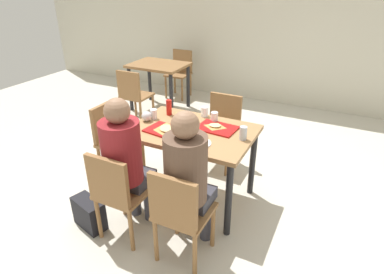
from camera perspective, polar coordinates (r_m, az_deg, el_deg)
ground_plane at (r=3.42m, az=0.00°, el=-10.58°), size 10.00×10.00×0.02m
back_wall at (r=5.80m, az=15.09°, el=19.29°), size 10.00×0.10×2.80m
main_table at (r=3.06m, az=0.00°, el=-0.48°), size 1.15×0.80×0.77m
chair_near_left at (r=2.73m, az=-13.02°, el=-9.22°), size 0.40×0.40×0.84m
chair_near_right at (r=2.46m, az=-2.22°, el=-12.97°), size 0.40×0.40×0.84m
chair_far_side at (r=3.78m, az=5.31°, el=2.06°), size 0.40×0.40×0.84m
chair_left_end at (r=3.62m, az=-13.70°, el=0.20°), size 0.40×0.40×0.84m
person_in_red at (r=2.69m, az=-11.72°, el=-3.44°), size 0.32×0.42×1.25m
person_in_brown_jacket at (r=2.41m, az=-0.73°, el=-6.56°), size 0.32×0.42×1.25m
tray_red_near at (r=2.99m, az=-4.66°, el=1.15°), size 0.39×0.31×0.02m
tray_red_far at (r=3.04m, az=4.41°, el=1.59°), size 0.38×0.28×0.02m
paper_plate_center at (r=3.26m, az=-0.98°, el=3.43°), size 0.22×0.22×0.01m
paper_plate_near_edge at (r=2.77m, az=1.16°, el=-1.05°), size 0.22×0.22×0.01m
pizza_slice_a at (r=2.98m, az=-4.57°, el=1.48°), size 0.26×0.28×0.02m
pizza_slice_b at (r=3.04m, az=4.08°, el=1.99°), size 0.18×0.15×0.02m
pizza_slice_c at (r=3.26m, az=-1.53°, el=3.67°), size 0.28×0.27×0.02m
pizza_slice_d at (r=2.75m, az=0.50°, el=-0.92°), size 0.22×0.21×0.02m
plastic_cup_a at (r=3.29m, az=2.21°, el=4.47°), size 0.07×0.07×0.10m
plastic_cup_b at (r=2.71m, az=-2.67°, el=-0.62°), size 0.07×0.07×0.10m
plastic_cup_c at (r=3.25m, az=-6.80°, el=4.05°), size 0.07×0.07×0.10m
plastic_cup_d at (r=3.17m, az=3.97°, el=3.54°), size 0.07×0.07×0.10m
soda_can at (r=2.84m, az=9.02°, el=0.68°), size 0.07×0.07×0.12m
condiment_bottle at (r=3.32m, az=-4.08°, el=5.24°), size 0.06×0.06×0.16m
foil_bundle at (r=3.21m, az=-8.01°, el=3.63°), size 0.10×0.10×0.10m
handbag at (r=3.13m, az=-17.69°, el=-12.71°), size 0.35×0.24×0.28m
background_table at (r=5.45m, az=-5.86°, el=11.37°), size 0.90×0.70×0.77m
background_chair_near at (r=4.91m, az=-10.32°, el=7.61°), size 0.40×0.40×0.84m
background_chair_far at (r=6.09m, az=-2.10°, el=11.74°), size 0.40×0.40×0.84m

